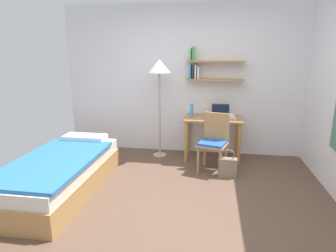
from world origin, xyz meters
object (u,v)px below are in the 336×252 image
at_px(water_bottle, 192,110).
at_px(standing_lamp, 159,72).
at_px(desk_chair, 214,140).
at_px(handbag, 227,167).
at_px(bed, 61,173).
at_px(book_stack, 230,117).
at_px(laptop, 220,114).
at_px(desk, 213,126).

bearing_deg(water_bottle, standing_lamp, -178.80).
height_order(desk_chair, handbag, desk_chair).
relative_size(standing_lamp, handbag, 3.96).
bearing_deg(standing_lamp, bed, -124.83).
relative_size(bed, book_stack, 8.03).
bearing_deg(standing_lamp, laptop, 4.73).
xyz_separation_m(laptop, water_bottle, (-0.48, -0.07, 0.06)).
xyz_separation_m(water_bottle, book_stack, (0.65, 0.01, -0.09)).
distance_m(water_bottle, handbag, 1.16).
bearing_deg(water_bottle, handbag, -50.23).
xyz_separation_m(desk, laptop, (0.12, 0.05, 0.19)).
bearing_deg(desk_chair, desk, 92.40).
xyz_separation_m(book_stack, handbag, (-0.05, -0.72, -0.60)).
height_order(desk, laptop, laptop).
distance_m(laptop, water_bottle, 0.49).
bearing_deg(book_stack, handbag, -93.85).
bearing_deg(desk_chair, laptop, 80.39).
bearing_deg(laptop, book_stack, -22.53).
height_order(book_stack, handbag, book_stack).
height_order(bed, water_bottle, water_bottle).
relative_size(desk_chair, laptop, 2.91).
relative_size(desk_chair, book_stack, 3.52).
distance_m(standing_lamp, laptop, 1.24).
bearing_deg(book_stack, bed, -145.83).
bearing_deg(water_bottle, bed, -136.44).
height_order(water_bottle, book_stack, water_bottle).
height_order(bed, desk, desk).
distance_m(desk, book_stack, 0.33).
bearing_deg(laptop, bed, -142.57).
bearing_deg(bed, water_bottle, 43.56).
relative_size(standing_lamp, water_bottle, 7.18).
xyz_separation_m(desk_chair, handbag, (0.21, -0.23, -0.33)).
bearing_deg(water_bottle, desk, 3.78).
bearing_deg(book_stack, desk, 176.17).
height_order(desk_chair, water_bottle, water_bottle).
bearing_deg(book_stack, desk_chair, -117.78).
distance_m(laptop, book_stack, 0.18).
height_order(standing_lamp, book_stack, standing_lamp).
relative_size(water_bottle, book_stack, 0.93).
relative_size(desk, book_stack, 3.79).
bearing_deg(bed, book_stack, 34.17).
height_order(laptop, water_bottle, water_bottle).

